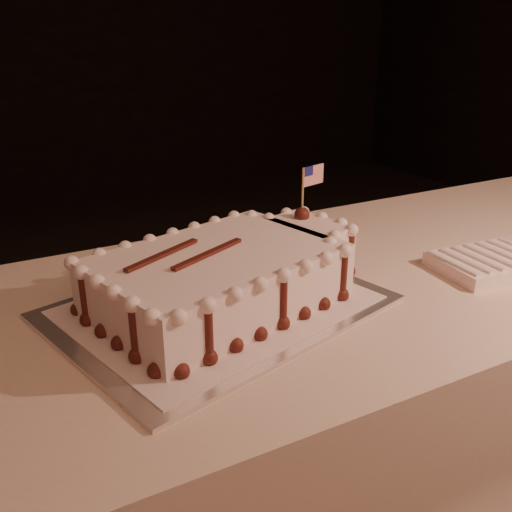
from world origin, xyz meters
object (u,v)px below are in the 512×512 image
cake_board (219,307)px  side_plate (320,234)px  banquet_table (288,434)px  napkin_stack (488,263)px  sheet_cake (230,274)px

cake_board → side_plate: size_ratio=3.58×
banquet_table → side_plate: bearing=45.3°
cake_board → napkin_stack: napkin_stack is taller
banquet_table → side_plate: size_ratio=14.84×
sheet_cake → napkin_stack: bearing=-12.0°
side_plate → banquet_table: bearing=-134.7°
sheet_cake → napkin_stack: size_ratio=2.39×
cake_board → sheet_cake: (0.03, 0.01, 0.06)m
banquet_table → napkin_stack: (0.42, -0.13, 0.39)m
cake_board → sheet_cake: sheet_cake is taller
napkin_stack → side_plate: (-0.20, 0.35, -0.01)m
sheet_cake → side_plate: bearing=32.5°
cake_board → napkin_stack: 0.60m
napkin_stack → side_plate: size_ratio=1.47×
banquet_table → cake_board: cake_board is taller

